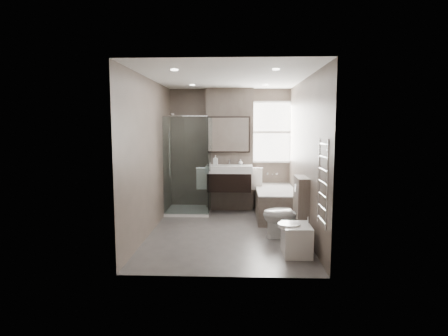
{
  "coord_description": "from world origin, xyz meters",
  "views": [
    {
      "loc": [
        0.2,
        -6.26,
        1.84
      ],
      "look_at": [
        -0.06,
        0.15,
        1.09
      ],
      "focal_mm": 30.0,
      "sensor_mm": 36.0,
      "label": 1
    }
  ],
  "objects_px": {
    "vanity": "(229,178)",
    "bidet": "(296,239)",
    "toilet": "(286,214)",
    "bathtub": "(275,201)"
  },
  "relations": [
    {
      "from": "bathtub",
      "to": "toilet",
      "type": "xyz_separation_m",
      "value": [
        0.05,
        -1.35,
        0.07
      ]
    },
    {
      "from": "vanity",
      "to": "bidet",
      "type": "relative_size",
      "value": 1.72
    },
    {
      "from": "bidet",
      "to": "toilet",
      "type": "bearing_deg",
      "value": 93.09
    },
    {
      "from": "toilet",
      "to": "bidet",
      "type": "distance_m",
      "value": 0.83
    },
    {
      "from": "vanity",
      "to": "bidet",
      "type": "height_order",
      "value": "vanity"
    },
    {
      "from": "vanity",
      "to": "bidet",
      "type": "bearing_deg",
      "value": -67.83
    },
    {
      "from": "vanity",
      "to": "bidet",
      "type": "xyz_separation_m",
      "value": [
        1.01,
        -2.49,
        -0.51
      ]
    },
    {
      "from": "vanity",
      "to": "bidet",
      "type": "distance_m",
      "value": 2.74
    },
    {
      "from": "bathtub",
      "to": "bidet",
      "type": "height_order",
      "value": "bathtub"
    },
    {
      "from": "bathtub",
      "to": "bidet",
      "type": "bearing_deg",
      "value": -87.65
    }
  ]
}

